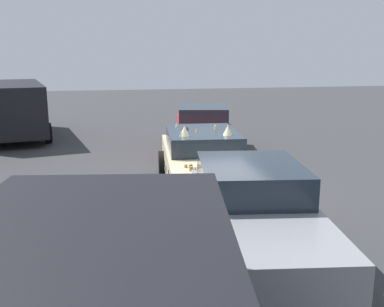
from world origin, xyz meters
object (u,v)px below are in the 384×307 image
(art_car_decorated, at_px, (204,161))
(parked_sedan_far_right, at_px, (253,214))
(parked_van_near_right, at_px, (13,107))
(parked_sedan_row_back_center, at_px, (203,129))

(art_car_decorated, bearing_deg, parked_sedan_far_right, 4.16)
(parked_van_near_right, relative_size, parked_sedan_far_right, 1.28)
(parked_sedan_row_back_center, bearing_deg, art_car_decorated, -2.27)
(parked_van_near_right, bearing_deg, parked_sedan_far_right, -165.87)
(parked_van_near_right, distance_m, parked_sedan_row_back_center, 7.48)
(art_car_decorated, height_order, parked_sedan_row_back_center, art_car_decorated)
(art_car_decorated, relative_size, parked_sedan_far_right, 1.09)
(parked_sedan_row_back_center, relative_size, parked_sedan_far_right, 1.08)
(art_car_decorated, distance_m, parked_sedan_far_right, 3.62)
(parked_van_near_right, relative_size, parked_sedan_row_back_center, 1.19)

